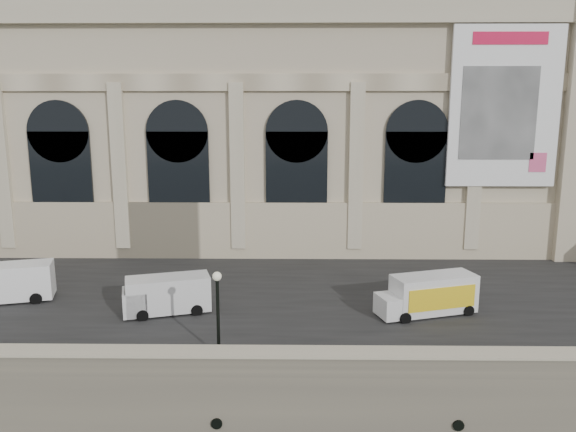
# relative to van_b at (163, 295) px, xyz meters

# --- Properties ---
(quay) EXTENTS (160.00, 70.00, 6.00)m
(quay) POSITION_rel_van_b_xyz_m (2.56, 26.30, -4.24)
(quay) COLOR gray
(quay) RESTS_ON ground
(street) EXTENTS (160.00, 24.00, 0.06)m
(street) POSITION_rel_van_b_xyz_m (2.56, 5.30, -1.21)
(street) COLOR #2D2D2D
(street) RESTS_ON quay
(parapet) EXTENTS (160.00, 1.40, 1.21)m
(parapet) POSITION_rel_van_b_xyz_m (2.56, -8.10, -0.62)
(parapet) COLOR gray
(parapet) RESTS_ON quay
(museum) EXTENTS (69.00, 18.70, 29.10)m
(museum) POSITION_rel_van_b_xyz_m (-3.41, 22.16, 12.49)
(museum) COLOR #C1B594
(museum) RESTS_ON quay
(van_b) EXTENTS (5.80, 3.51, 2.42)m
(van_b) POSITION_rel_van_b_xyz_m (0.00, 0.00, 0.00)
(van_b) COLOR silver
(van_b) RESTS_ON quay
(van_c) EXTENTS (6.19, 3.66, 2.59)m
(van_c) POSITION_rel_van_b_xyz_m (-11.33, 2.04, 0.09)
(van_c) COLOR white
(van_c) RESTS_ON quay
(box_truck) EXTENTS (6.71, 3.83, 2.58)m
(box_truck) POSITION_rel_van_b_xyz_m (16.95, 0.07, 0.06)
(box_truck) COLOR silver
(box_truck) RESTS_ON quay
(lamp_right) EXTENTS (0.48, 0.48, 4.71)m
(lamp_right) POSITION_rel_van_b_xyz_m (4.41, -6.24, 1.10)
(lamp_right) COLOR black
(lamp_right) RESTS_ON quay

